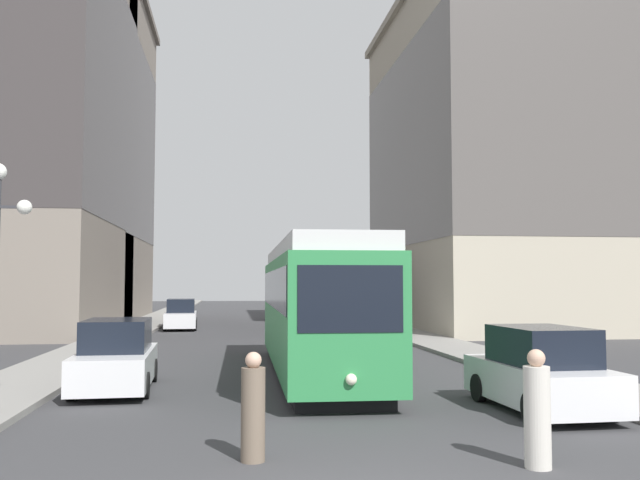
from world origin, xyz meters
TOP-DOWN VIEW (x-y plane):
  - sidewalk_left at (-7.41, 40.00)m, footprint 2.63×120.00m
  - sidewalk_right at (7.41, 40.00)m, footprint 2.63×120.00m
  - streetcar at (0.70, 12.59)m, footprint 2.85×13.83m
  - transit_bus at (3.72, 31.70)m, footprint 2.73×11.30m
  - parked_car_left_near at (-4.80, 10.24)m, footprint 2.03×4.73m
  - parked_car_left_mid at (-4.80, 34.02)m, footprint 2.03×5.01m
  - parked_car_right_far at (4.80, 6.05)m, footprint 1.99×4.37m
  - pedestrian_crossing_near at (2.70, 1.69)m, footprint 0.40×0.40m
  - pedestrian_crossing_far at (-1.52, 2.64)m, footprint 0.38×0.38m
  - building_left_corner at (-15.21, 46.32)m, footprint 13.56×17.16m
  - building_right_corner at (16.48, 33.43)m, footprint 16.11×20.27m

SIDE VIEW (x-z plane):
  - sidewalk_left at x=-7.41m, z-range 0.00..0.15m
  - sidewalk_right at x=7.41m, z-range 0.00..0.15m
  - pedestrian_crossing_far at x=-1.52m, z-range -0.06..1.63m
  - pedestrian_crossing_near at x=2.70m, z-range -0.06..1.71m
  - parked_car_right_far at x=4.80m, z-range -0.07..1.75m
  - parked_car_left_near at x=-4.80m, z-range -0.07..1.75m
  - parked_car_left_mid at x=-4.80m, z-range -0.07..1.75m
  - transit_bus at x=3.72m, z-range 0.22..3.67m
  - streetcar at x=0.70m, z-range 0.16..4.05m
  - building_right_corner at x=16.48m, z-range 0.29..21.06m
  - building_left_corner at x=-15.21m, z-range 0.37..25.35m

